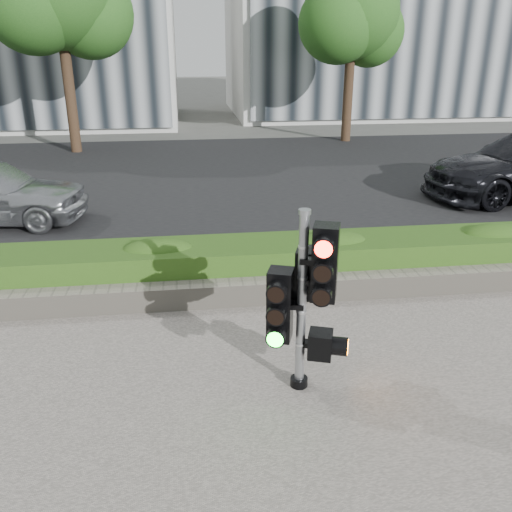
% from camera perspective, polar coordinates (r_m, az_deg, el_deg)
% --- Properties ---
extents(ground, '(120.00, 120.00, 0.00)m').
position_cam_1_polar(ground, '(6.33, 0.46, -12.77)').
color(ground, '#51514C').
rests_on(ground, ground).
extents(road, '(60.00, 13.00, 0.02)m').
position_cam_1_polar(road, '(15.61, -4.64, 8.26)').
color(road, black).
rests_on(road, ground).
extents(curb, '(60.00, 0.25, 0.12)m').
position_cam_1_polar(curb, '(9.07, -2.27, -1.26)').
color(curb, gray).
rests_on(curb, ground).
extents(stone_wall, '(12.00, 0.32, 0.34)m').
position_cam_1_polar(stone_wall, '(7.88, -1.44, -3.81)').
color(stone_wall, gray).
rests_on(stone_wall, sidewalk).
extents(hedge, '(12.00, 1.00, 0.68)m').
position_cam_1_polar(hedge, '(8.40, -1.92, -0.88)').
color(hedge, '#4C8529').
rests_on(hedge, sidewalk).
extents(tree_right, '(4.10, 3.58, 6.53)m').
position_cam_1_polar(tree_right, '(21.67, 10.06, 23.63)').
color(tree_right, black).
rests_on(tree_right, ground).
extents(traffic_signal, '(0.75, 0.62, 2.03)m').
position_cam_1_polar(traffic_signal, '(5.65, 5.18, -3.88)').
color(traffic_signal, black).
rests_on(traffic_signal, sidewalk).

